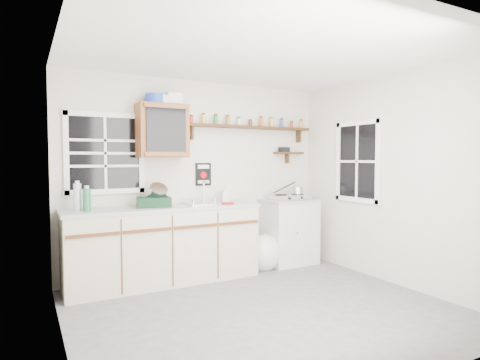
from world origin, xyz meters
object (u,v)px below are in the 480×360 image
object	(u,v)px
right_cabinet	(289,231)
hotplate	(289,197)
main_cabinet	(164,244)
spice_shelf	(250,127)
dish_rack	(155,199)
upper_cabinet	(162,131)

from	to	relation	value
right_cabinet	hotplate	size ratio (longest dim) A/B	1.58
main_cabinet	spice_shelf	world-z (taller)	spice_shelf
spice_shelf	dish_rack	xyz separation A→B (m)	(-1.42, -0.23, -0.92)
upper_cabinet	spice_shelf	bearing A→B (deg)	3.11
spice_shelf	hotplate	distance (m)	1.13
dish_rack	upper_cabinet	bearing A→B (deg)	58.32
main_cabinet	spice_shelf	size ratio (longest dim) A/B	1.21
spice_shelf	hotplate	xyz separation A→B (m)	(0.52, -0.21, -0.98)
dish_rack	hotplate	size ratio (longest dim) A/B	0.76
spice_shelf	upper_cabinet	bearing A→B (deg)	-176.89
dish_rack	spice_shelf	bearing A→B (deg)	20.72
dish_rack	hotplate	distance (m)	1.94
main_cabinet	hotplate	size ratio (longest dim) A/B	4.02
main_cabinet	hotplate	distance (m)	1.89
upper_cabinet	spice_shelf	size ratio (longest dim) A/B	0.34
main_cabinet	right_cabinet	distance (m)	1.84
right_cabinet	dish_rack	distance (m)	2.03
right_cabinet	upper_cabinet	bearing A→B (deg)	176.24
upper_cabinet	spice_shelf	world-z (taller)	upper_cabinet
upper_cabinet	hotplate	distance (m)	2.00
spice_shelf	dish_rack	size ratio (longest dim) A/B	4.38
hotplate	right_cabinet	bearing A→B (deg)	78.81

